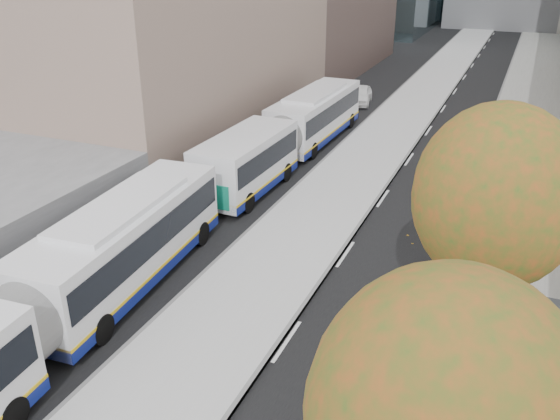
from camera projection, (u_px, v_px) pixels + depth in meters
The scene contains 6 objects.
bus_platform at pixel (391, 130), 38.07m from camera, with size 4.25×150.00×0.15m, color silver.
sidewalk at pixel (523, 146), 35.24m from camera, with size 4.75×150.00×0.08m, color gray.
tree_c at pixel (496, 198), 14.82m from camera, with size 4.20×4.20×7.28m.
bus_near at pixel (51, 301), 17.17m from camera, with size 3.70×17.54×2.90m.
bus_far at pixel (290, 132), 32.51m from camera, with size 2.94×17.26×2.87m.
distant_car at pixel (360, 95), 44.29m from camera, with size 1.58×3.94×1.34m, color white.
Camera 1 is at (3.92, -1.67, 11.08)m, focal length 38.00 mm.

